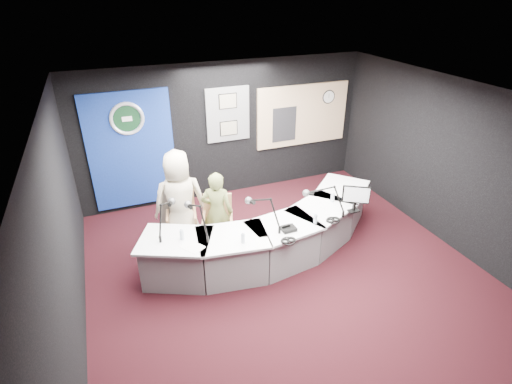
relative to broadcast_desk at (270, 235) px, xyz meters
name	(u,v)px	position (x,y,z in m)	size (l,w,h in m)	color
ground	(286,272)	(0.05, -0.55, -0.38)	(6.00, 6.00, 0.00)	black
ceiling	(294,99)	(0.05, -0.55, 2.42)	(6.00, 6.00, 0.02)	silver
wall_back	(226,131)	(0.05, 2.45, 1.02)	(6.00, 0.02, 2.80)	black
wall_front	(449,357)	(0.05, -3.55, 1.02)	(6.00, 0.02, 2.80)	black
wall_left	(63,239)	(-2.95, -0.55, 1.02)	(0.02, 6.00, 2.80)	black
wall_right	(450,164)	(3.05, -0.55, 1.02)	(0.02, 6.00, 2.80)	black
broadcast_desk	(270,235)	(0.00, 0.00, 0.00)	(4.50, 1.90, 0.75)	silver
backdrop_panel	(132,151)	(-1.85, 2.42, 0.88)	(1.60, 0.05, 2.30)	navy
agency_seal	(127,119)	(-1.85, 2.38, 1.52)	(0.63, 0.63, 0.07)	silver
seal_center	(127,119)	(-1.85, 2.38, 1.52)	(0.48, 0.48, 0.01)	black
pinboard	(228,115)	(0.10, 2.42, 1.38)	(0.90, 0.04, 1.10)	slate
framed_photo_upper	(228,101)	(0.10, 2.39, 1.65)	(0.34, 0.02, 0.27)	gray
framed_photo_lower	(229,128)	(0.10, 2.39, 1.09)	(0.34, 0.02, 0.27)	gray
booth_window_frame	(303,115)	(1.80, 2.42, 1.18)	(2.12, 0.06, 1.32)	#D2AC83
booth_glow	(303,115)	(1.80, 2.41, 1.18)	(2.00, 0.02, 1.20)	beige
equipment_rack	(284,125)	(1.35, 2.39, 1.03)	(0.55, 0.02, 0.75)	black
wall_clock	(329,97)	(2.40, 2.39, 1.52)	(0.28, 0.28, 0.01)	white
armchair_left	(182,224)	(-1.30, 0.80, 0.06)	(0.49, 0.49, 0.87)	#A3744A
armchair_right	(218,223)	(-0.76, 0.47, 0.14)	(0.58, 0.58, 1.04)	#A3744A
draped_jacket	(174,209)	(-1.37, 1.04, 0.24)	(0.50, 0.10, 0.70)	slate
person_man	(180,201)	(-1.30, 0.80, 0.51)	(0.87, 0.56, 1.77)	beige
person_woman	(217,212)	(-0.76, 0.47, 0.35)	(0.53, 0.35, 1.45)	olive
computer_monitor	(356,194)	(1.35, -0.37, 0.70)	(0.39, 0.02, 0.27)	black
desk_phone	(289,229)	(0.10, -0.48, 0.40)	(0.22, 0.17, 0.05)	black
headphones_near	(333,220)	(0.87, -0.50, 0.39)	(0.23, 0.23, 0.04)	black
headphones_far	(288,240)	(-0.04, -0.75, 0.39)	(0.24, 0.24, 0.04)	black
paper_stack	(192,247)	(-1.38, -0.37, 0.38)	(0.23, 0.33, 0.00)	white
notepad	(263,243)	(-0.40, -0.65, 0.38)	(0.20, 0.28, 0.00)	white
boom_mic_a	(166,214)	(-1.63, 0.19, 0.68)	(0.42, 0.66, 0.60)	black
boom_mic_b	(197,215)	(-1.20, -0.03, 0.68)	(0.25, 0.73, 0.60)	black
boom_mic_c	(264,209)	(-0.21, -0.23, 0.68)	(0.41, 0.67, 0.60)	black
boom_mic_d	(325,198)	(0.84, -0.26, 0.68)	(0.61, 0.50, 0.60)	black
water_bottles	(282,218)	(0.10, -0.24, 0.46)	(3.20, 0.64, 0.18)	silver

